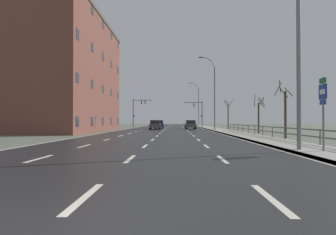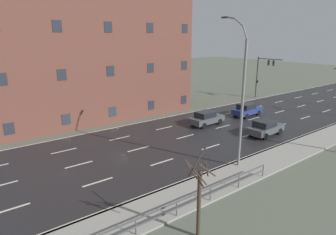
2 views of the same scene
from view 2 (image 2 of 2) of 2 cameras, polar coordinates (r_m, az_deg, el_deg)
name	(u,v)px [view 2 (image 2 of 2)]	position (r m, az deg, el deg)	size (l,w,h in m)	color
ground_plane	(240,123)	(34.58, 13.82, -1.04)	(160.00, 160.00, 0.12)	#5B6051
road_asphalt_strip	(296,107)	(44.30, 23.74, 1.80)	(14.00, 120.00, 0.03)	#232326
street_lamp_midground	(241,97)	(21.62, 14.12, 3.93)	(2.43, 0.24, 10.99)	slate
traffic_signal_left	(263,71)	(48.40, 18.02, 8.69)	(4.34, 0.36, 6.46)	#38383A
car_far_left	(247,110)	(37.47, 15.17, 1.52)	(2.02, 4.19, 1.57)	navy
car_distant	(206,118)	(32.67, 7.49, -0.11)	(1.95, 4.16, 1.57)	#474C51
car_near_right	(265,127)	(30.65, 18.50, -1.86)	(1.96, 4.17, 1.57)	#474C51
brick_building	(88,49)	(37.62, -15.33, 12.80)	(11.67, 23.78, 16.15)	brown
bare_tree_mid	(199,198)	(14.46, 6.09, -15.37)	(1.33, 1.38, 4.62)	#423328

